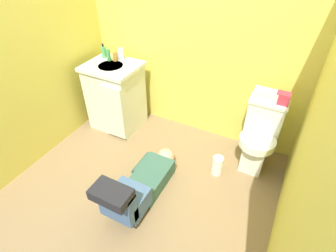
# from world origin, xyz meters

# --- Properties ---
(ground_plane) EXTENTS (2.95, 3.11, 0.04)m
(ground_plane) POSITION_xyz_m (0.00, 0.00, -0.02)
(ground_plane) COLOR olive
(wall_back) EXTENTS (2.61, 0.08, 2.40)m
(wall_back) POSITION_xyz_m (0.00, 1.09, 1.20)
(wall_back) COLOR #DBCC4F
(wall_back) RESTS_ON ground_plane
(wall_left) EXTENTS (0.08, 2.11, 2.40)m
(wall_left) POSITION_xyz_m (-1.27, 0.00, 1.20)
(wall_left) COLOR #DBCC4F
(wall_left) RESTS_ON ground_plane
(wall_right) EXTENTS (0.08, 2.11, 2.40)m
(wall_right) POSITION_xyz_m (1.27, 0.00, 1.20)
(wall_right) COLOR #DBCC4F
(wall_right) RESTS_ON ground_plane
(toilet) EXTENTS (0.36, 0.46, 0.75)m
(toilet) POSITION_xyz_m (0.89, 0.77, 0.37)
(toilet) COLOR silver
(toilet) RESTS_ON ground_plane
(vanity_cabinet) EXTENTS (0.60, 0.53, 0.82)m
(vanity_cabinet) POSITION_xyz_m (-0.81, 0.68, 0.42)
(vanity_cabinet) COLOR silver
(vanity_cabinet) RESTS_ON ground_plane
(faucet) EXTENTS (0.02, 0.02, 0.10)m
(faucet) POSITION_xyz_m (-0.82, 0.83, 0.87)
(faucet) COLOR silver
(faucet) RESTS_ON vanity_cabinet
(person_plumber) EXTENTS (0.39, 1.06, 0.52)m
(person_plumber) POSITION_xyz_m (0.05, -0.19, 0.18)
(person_plumber) COLOR #33594C
(person_plumber) RESTS_ON ground_plane
(tissue_box) EXTENTS (0.22, 0.11, 0.10)m
(tissue_box) POSITION_xyz_m (0.84, 0.86, 0.80)
(tissue_box) COLOR silver
(tissue_box) RESTS_ON toilet
(toiletry_bag) EXTENTS (0.12, 0.09, 0.11)m
(toiletry_bag) POSITION_xyz_m (0.99, 0.86, 0.81)
(toiletry_bag) COLOR #B22D3F
(toiletry_bag) RESTS_ON toilet
(soap_dispenser) EXTENTS (0.06, 0.06, 0.17)m
(soap_dispenser) POSITION_xyz_m (-1.01, 0.81, 0.89)
(soap_dispenser) COLOR #4A9E59
(soap_dispenser) RESTS_ON vanity_cabinet
(bottle_green) EXTENTS (0.04, 0.04, 0.13)m
(bottle_green) POSITION_xyz_m (-0.91, 0.77, 0.89)
(bottle_green) COLOR #46A552
(bottle_green) RESTS_ON vanity_cabinet
(bottle_amber) EXTENTS (0.05, 0.05, 0.11)m
(bottle_amber) POSITION_xyz_m (-0.84, 0.80, 0.87)
(bottle_amber) COLOR gold
(bottle_amber) RESTS_ON vanity_cabinet
(bottle_clear) EXTENTS (0.06, 0.06, 0.14)m
(bottle_clear) POSITION_xyz_m (-0.79, 0.84, 0.89)
(bottle_clear) COLOR silver
(bottle_clear) RESTS_ON vanity_cabinet
(paper_towel_roll) EXTENTS (0.11, 0.11, 0.21)m
(paper_towel_roll) POSITION_xyz_m (0.59, 0.45, 0.11)
(paper_towel_roll) COLOR white
(paper_towel_roll) RESTS_ON ground_plane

